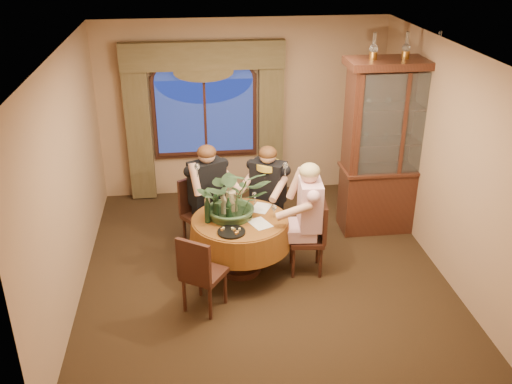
{
  "coord_description": "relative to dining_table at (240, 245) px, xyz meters",
  "views": [
    {
      "loc": [
        -0.84,
        -6.14,
        4.04
      ],
      "look_at": [
        -0.09,
        0.05,
        1.1
      ],
      "focal_mm": 40.0,
      "sensor_mm": 36.0,
      "label": 1
    }
  ],
  "objects": [
    {
      "name": "wine_glass_person_scarf",
      "position": [
        0.22,
        0.36,
        0.46
      ],
      "size": [
        0.07,
        0.07,
        0.18
      ],
      "primitive_type": null,
      "color": "silver",
      "rests_on": "dining_table"
    },
    {
      "name": "chair_front_left",
      "position": [
        -0.48,
        -0.72,
        0.1
      ],
      "size": [
        0.58,
        0.58,
        0.96
      ],
      "primitive_type": "cube",
      "rotation": [
        0.0,
        0.0,
        -0.59
      ],
      "color": "black",
      "rests_on": "floor"
    },
    {
      "name": "wine_bottle_4",
      "position": [
        -0.4,
        -0.05,
        0.54
      ],
      "size": [
        0.07,
        0.07,
        0.33
      ],
      "primitive_type": "cylinder",
      "color": "black",
      "rests_on": "dining_table"
    },
    {
      "name": "tasting_paper_1",
      "position": [
        0.29,
        0.25,
        0.38
      ],
      "size": [
        0.32,
        0.36,
        0.0
      ],
      "primitive_type": "cube",
      "rotation": [
        0.0,
        0.0,
        -0.46
      ],
      "color": "white",
      "rests_on": "dining_table"
    },
    {
      "name": "swag_valance",
      "position": [
        -0.31,
        2.3,
        1.9
      ],
      "size": [
        2.45,
        0.16,
        0.42
      ],
      "primitive_type": null,
      "color": "#4E4326",
      "rests_on": "wall_back"
    },
    {
      "name": "olive_bowl",
      "position": [
        0.08,
        -0.05,
        0.4
      ],
      "size": [
        0.15,
        0.15,
        0.05
      ],
      "primitive_type": "imported",
      "color": "brown",
      "rests_on": "dining_table"
    },
    {
      "name": "cheese_platter",
      "position": [
        -0.13,
        -0.35,
        0.39
      ],
      "size": [
        0.33,
        0.33,
        0.02
      ],
      "primitive_type": "cylinder",
      "color": "black",
      "rests_on": "dining_table"
    },
    {
      "name": "oil_lamp_right",
      "position": [
        2.68,
        0.91,
        2.26
      ],
      "size": [
        0.11,
        0.11,
        0.34
      ],
      "primitive_type": null,
      "color": "#A5722D",
      "rests_on": "china_cabinet"
    },
    {
      "name": "chair_back_right",
      "position": [
        0.36,
        0.78,
        0.1
      ],
      "size": [
        0.56,
        0.56,
        0.96
      ],
      "primitive_type": "cube",
      "rotation": [
        0.0,
        0.0,
        -3.57
      ],
      "color": "black",
      "rests_on": "floor"
    },
    {
      "name": "wine_bottle_5",
      "position": [
        -0.29,
        -0.05,
        0.54
      ],
      "size": [
        0.07,
        0.07,
        0.33
      ],
      "primitive_type": "cylinder",
      "color": "black",
      "rests_on": "dining_table"
    },
    {
      "name": "wall_back",
      "position": [
        0.29,
        2.45,
        1.02
      ],
      "size": [
        4.5,
        0.0,
        4.5
      ],
      "primitive_type": "plane",
      "rotation": [
        1.57,
        0.0,
        0.0
      ],
      "color": "#A18062",
      "rests_on": "ground"
    },
    {
      "name": "ceiling",
      "position": [
        0.29,
        -0.05,
        2.42
      ],
      "size": [
        5.0,
        5.0,
        0.0
      ],
      "primitive_type": "plane",
      "rotation": [
        3.14,
        0.0,
        0.0
      ],
      "color": "white",
      "rests_on": "wall_back"
    },
    {
      "name": "wine_bottle_1",
      "position": [
        -0.39,
        0.09,
        0.54
      ],
      "size": [
        0.07,
        0.07,
        0.33
      ],
      "primitive_type": "cylinder",
      "color": "tan",
      "rests_on": "dining_table"
    },
    {
      "name": "stoneware_vase",
      "position": [
        -0.1,
        0.13,
        0.53
      ],
      "size": [
        0.17,
        0.17,
        0.31
      ],
      "primitive_type": null,
      "color": "gray",
      "rests_on": "dining_table"
    },
    {
      "name": "drapery_left",
      "position": [
        -1.34,
        2.33,
        0.8
      ],
      "size": [
        0.38,
        0.14,
        2.32
      ],
      "primitive_type": "cube",
      "color": "#4E4326",
      "rests_on": "floor"
    },
    {
      "name": "wine_bottle_0",
      "position": [
        -0.14,
        -0.08,
        0.54
      ],
      "size": [
        0.07,
        0.07,
        0.33
      ],
      "primitive_type": "cylinder",
      "color": "black",
      "rests_on": "dining_table"
    },
    {
      "name": "arched_transom",
      "position": [
        -0.31,
        2.38,
        1.71
      ],
      "size": [
        1.6,
        0.06,
        0.44
      ],
      "primitive_type": null,
      "color": "navy",
      "rests_on": "wall_back"
    },
    {
      "name": "china_cabinet",
      "position": [
        2.25,
        0.91,
        0.86
      ],
      "size": [
        1.52,
        0.6,
        2.46
      ],
      "primitive_type": "cube",
      "color": "#361911",
      "rests_on": "floor"
    },
    {
      "name": "wall_right",
      "position": [
        2.54,
        -0.05,
        1.02
      ],
      "size": [
        0.0,
        5.0,
        5.0
      ],
      "primitive_type": "plane",
      "rotation": [
        1.57,
        0.0,
        -1.57
      ],
      "color": "#A18062",
      "rests_on": "ground"
    },
    {
      "name": "centerpiece_plant",
      "position": [
        -0.07,
        0.08,
        0.96
      ],
      "size": [
        0.89,
        0.99,
        0.77
      ],
      "primitive_type": "imported",
      "color": "#365634",
      "rests_on": "dining_table"
    },
    {
      "name": "floor",
      "position": [
        0.29,
        -0.05,
        -0.38
      ],
      "size": [
        5.0,
        5.0,
        0.0
      ],
      "primitive_type": "plane",
      "color": "black",
      "rests_on": "ground"
    },
    {
      "name": "wine_glass_person_pink",
      "position": [
        0.42,
        -0.03,
        0.46
      ],
      "size": [
        0.07,
        0.07,
        0.18
      ],
      "primitive_type": null,
      "color": "silver",
      "rests_on": "dining_table"
    },
    {
      "name": "drapery_right",
      "position": [
        0.72,
        2.33,
        0.8
      ],
      "size": [
        0.38,
        0.14,
        2.32
      ],
      "primitive_type": "cube",
      "color": "#4E4326",
      "rests_on": "floor"
    },
    {
      "name": "person_scarf",
      "position": [
        0.45,
        0.72,
        0.33
      ],
      "size": [
        0.68,
        0.67,
        1.42
      ],
      "primitive_type": null,
      "rotation": [
        0.0,
        0.0,
        -3.7
      ],
      "color": "black",
      "rests_on": "floor"
    },
    {
      "name": "oil_lamp_center",
      "position": [
        2.25,
        0.91,
        2.26
      ],
      "size": [
        0.11,
        0.11,
        0.34
      ],
      "primitive_type": null,
      "color": "#A5722D",
      "rests_on": "china_cabinet"
    },
    {
      "name": "chair_back",
      "position": [
        -0.46,
        0.67,
        0.1
      ],
      "size": [
        0.58,
        0.58,
        0.96
      ],
      "primitive_type": "cube",
      "rotation": [
        0.0,
        0.0,
        -2.54
      ],
      "color": "black",
      "rests_on": "floor"
    },
    {
      "name": "oil_lamp_left",
      "position": [
        1.82,
        0.91,
        2.26
      ],
      "size": [
        0.11,
        0.11,
        0.34
      ],
      "primitive_type": null,
      "color": "#A5722D",
      "rests_on": "china_cabinet"
    },
    {
      "name": "wine_bottle_2",
      "position": [
        -0.19,
        0.05,
        0.54
      ],
      "size": [
        0.07,
        0.07,
        0.33
      ],
      "primitive_type": "cylinder",
      "color": "tan",
      "rests_on": "dining_table"
    },
    {
      "name": "dining_table",
      "position": [
        0.0,
        0.0,
        0.0
      ],
      "size": [
        1.42,
        1.42,
        0.75
      ],
      "primitive_type": "cylinder",
      "rotation": [
        0.0,
        0.0,
        -0.12
      ],
      "color": "#912D0D",
      "rests_on": "floor"
    },
    {
      "name": "window",
      "position": [
        -0.31,
        2.38,
        0.92
      ],
      "size": [
        1.62,
        0.1,
        1.32
      ],
      "primitive_type": null,
      "color": "navy",
      "rests_on": "wall_back"
    },
    {
      "name": "wine_glass_person_back",
      "position": [
        -0.19,
        0.38,
        0.46
      ],
      "size": [
        0.07,
        0.07,
        0.18
      ],
      "primitive_type": null,
      "color": "silver",
      "rests_on": "dining_table"
    },
    {
      "name": "tasting_paper_0",
      "position": [
        0.23,
        -0.17,
        0.38
      ],
      "size": [
        0.31,
        0.36,
        0.0
      ],
      "primitive_type": "cube",
      "rotation": [
        0.0,
        0.0,
        0.42
      ],
      "color": "white",
      "rests_on": "dining_table"
    },
    {
      "name": "person_back",
      "position": [
        -0.37,
        0.72,
        0.36
      ],
      "size": [
        0.69,
        0.67,
        1.47
      ],
      "primitive_type": null,
      "rotation": [
        0.0,
        0.0,
        -2.67
      ],
      "color": "black",
      "rests_on": "floor"
    },
    {
      "name": "person_pink",
      "position": [
        0.86,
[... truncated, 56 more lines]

